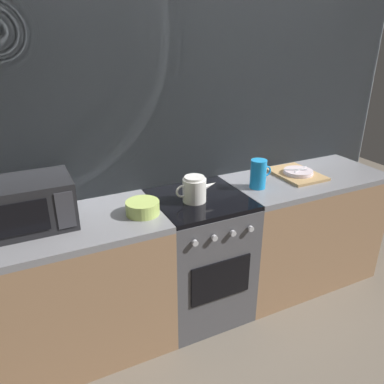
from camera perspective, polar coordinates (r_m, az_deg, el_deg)
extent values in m
plane|color=#6B6054|center=(2.92, 1.05, -17.14)|extent=(8.00, 8.00, 0.00)
cube|color=gray|center=(2.61, -2.02, 7.82)|extent=(3.60, 0.05, 2.40)
cube|color=#A8B2BC|center=(2.59, -1.81, 7.70)|extent=(3.58, 0.01, 2.39)
cube|color=#997251|center=(2.47, -18.53, -14.65)|extent=(1.20, 0.60, 0.86)
cube|color=gray|center=(2.23, -20.00, -5.43)|extent=(1.20, 0.60, 0.04)
cube|color=#4C4C51|center=(2.66, 1.11, -10.01)|extent=(0.60, 0.60, 0.87)
cube|color=black|center=(2.44, 1.20, -1.17)|extent=(0.59, 0.59, 0.03)
cube|color=black|center=(2.44, 4.46, -13.24)|extent=(0.42, 0.01, 0.28)
cylinder|color=#B7B7BC|center=(2.17, 0.47, -7.78)|extent=(0.04, 0.02, 0.04)
cylinder|color=#B7B7BC|center=(2.22, 3.45, -7.01)|extent=(0.04, 0.02, 0.04)
cylinder|color=#B7B7BC|center=(2.28, 6.28, -6.27)|extent=(0.04, 0.02, 0.04)
cylinder|color=#B7B7BC|center=(2.34, 8.95, -5.56)|extent=(0.04, 0.02, 0.04)
cube|color=#997251|center=(3.12, 16.08, -5.72)|extent=(1.20, 0.60, 0.86)
cube|color=gray|center=(2.94, 17.04, 1.99)|extent=(1.20, 0.60, 0.04)
cube|color=black|center=(2.22, -23.57, -1.63)|extent=(0.46, 0.34, 0.27)
cube|color=black|center=(2.06, -24.74, -3.75)|extent=(0.28, 0.01, 0.17)
cube|color=#333338|center=(2.07, -18.71, -2.66)|extent=(0.09, 0.01, 0.21)
cylinder|color=white|center=(2.36, 0.37, 0.29)|extent=(0.15, 0.15, 0.15)
cylinder|color=white|center=(2.33, 0.37, 2.17)|extent=(0.13, 0.13, 0.02)
cone|color=white|center=(2.40, 2.72, 1.07)|extent=(0.10, 0.04, 0.05)
torus|color=white|center=(2.32, -1.51, 0.10)|extent=(0.08, 0.01, 0.08)
cylinder|color=#B7D166|center=(2.23, -7.53, -2.38)|extent=(0.20, 0.20, 0.08)
cylinder|color=#198CD8|center=(2.60, 10.05, 2.72)|extent=(0.11, 0.11, 0.20)
torus|color=#198CD8|center=(2.63, 11.26, 3.14)|extent=(0.08, 0.01, 0.08)
cube|color=tan|center=(2.92, 15.57, 2.66)|extent=(0.30, 0.40, 0.02)
cylinder|color=silver|center=(2.90, 15.86, 2.85)|extent=(0.22, 0.22, 0.01)
cylinder|color=silver|center=(2.89, 15.89, 3.11)|extent=(0.21, 0.21, 0.01)
cylinder|color=silver|center=(2.90, 16.21, 3.36)|extent=(0.16, 0.07, 0.01)
cube|color=silver|center=(2.89, 15.48, 3.32)|extent=(0.16, 0.09, 0.00)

